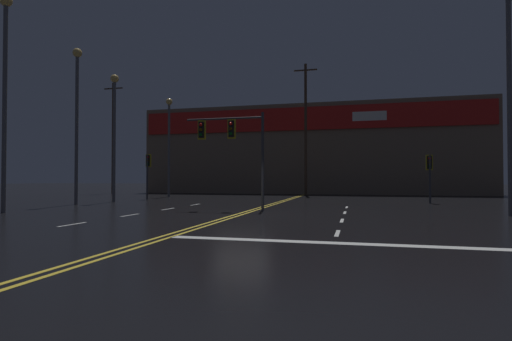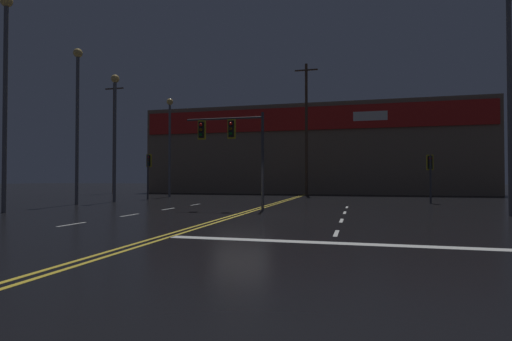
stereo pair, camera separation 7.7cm
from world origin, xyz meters
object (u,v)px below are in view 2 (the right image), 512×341
traffic_signal_corner_northwest (149,166)px  streetlight_median_approach (77,105)px  traffic_signal_corner_northeast (430,168)px  streetlight_far_left (5,75)px  streetlight_far_right (115,120)px  streetlight_far_median (170,133)px  streetlight_near_right (509,68)px  traffic_signal_median (230,137)px

traffic_signal_corner_northwest → streetlight_median_approach: bearing=-101.1°
traffic_signal_corner_northeast → streetlight_far_left: 24.26m
streetlight_far_right → streetlight_far_median: bearing=88.5°
streetlight_near_right → streetlight_far_right: 22.95m
streetlight_median_approach → streetlight_far_median: size_ratio=1.12×
streetlight_far_median → streetlight_median_approach: bearing=-94.5°
streetlight_near_right → streetlight_far_left: streetlight_far_left is taller
traffic_signal_corner_northwest → streetlight_far_median: size_ratio=0.40×
streetlight_far_left → traffic_signal_corner_northwest: bearing=88.2°
traffic_signal_median → traffic_signal_corner_northwest: traffic_signal_median is taller
traffic_signal_median → streetlight_median_approach: (-10.46, 1.74, 2.42)m
streetlight_far_right → streetlight_far_median: (0.21, 7.77, -0.08)m
traffic_signal_median → streetlight_far_left: streetlight_far_left is taller
streetlight_far_left → streetlight_near_right: bearing=10.5°
traffic_signal_median → streetlight_median_approach: streetlight_median_approach is taller
traffic_signal_median → traffic_signal_corner_northwest: (-9.20, 8.16, -1.17)m
streetlight_median_approach → streetlight_far_median: 10.78m
streetlight_far_left → streetlight_far_median: streetlight_far_left is taller
streetlight_far_left → streetlight_far_right: bearing=91.5°
streetlight_far_median → traffic_signal_median: bearing=-52.4°
streetlight_near_right → traffic_signal_corner_northwest: bearing=159.1°
traffic_signal_median → streetlight_median_approach: size_ratio=0.51×
traffic_signal_median → traffic_signal_corner_northwest: bearing=138.4°
streetlight_near_right → streetlight_far_left: size_ratio=0.98×
traffic_signal_median → streetlight_near_right: size_ratio=0.49×
streetlight_far_right → streetlight_far_median: 7.77m
traffic_signal_corner_northeast → streetlight_far_right: 21.17m
streetlight_median_approach → streetlight_far_left: size_ratio=0.95×
streetlight_median_approach → streetlight_far_left: bearing=-81.8°
traffic_signal_median → streetlight_far_left: 10.85m
traffic_signal_corner_northeast → streetlight_near_right: (1.82, -8.41, 4.05)m
streetlight_far_right → streetlight_far_median: streetlight_far_right is taller
traffic_signal_corner_northwest → streetlight_near_right: streetlight_near_right is taller
traffic_signal_corner_northeast → streetlight_far_left: (-20.37, -12.51, 4.15)m
streetlight_median_approach → streetlight_far_right: bearing=77.8°
traffic_signal_median → traffic_signal_corner_northeast: traffic_signal_median is taller
traffic_signal_median → traffic_signal_corner_northeast: bearing=37.4°
streetlight_median_approach → streetlight_far_right: streetlight_median_approach is taller
streetlight_near_right → streetlight_far_median: size_ratio=1.16×
traffic_signal_corner_northeast → streetlight_far_left: size_ratio=0.31×
streetlight_near_right → streetlight_far_median: 25.56m
traffic_signal_median → streetlight_near_right: bearing=-0.7°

